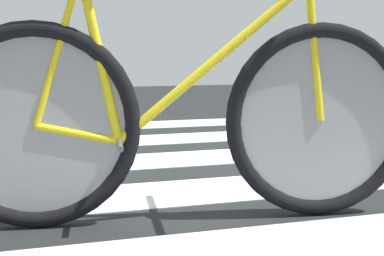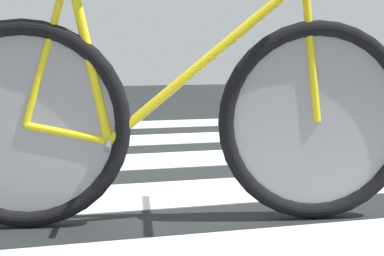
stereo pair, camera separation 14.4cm
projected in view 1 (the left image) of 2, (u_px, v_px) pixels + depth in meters
name	position (u px, v px, depth m)	size (l,w,h in m)	color
ground	(112.00, 183.00, 2.74)	(18.00, 14.00, 0.02)	black
crosswalk_markings	(118.00, 178.00, 2.78)	(5.40, 4.25, 0.00)	silver
bicycle_1_of_2	(183.00, 115.00, 2.04)	(1.72, 0.53, 0.93)	black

